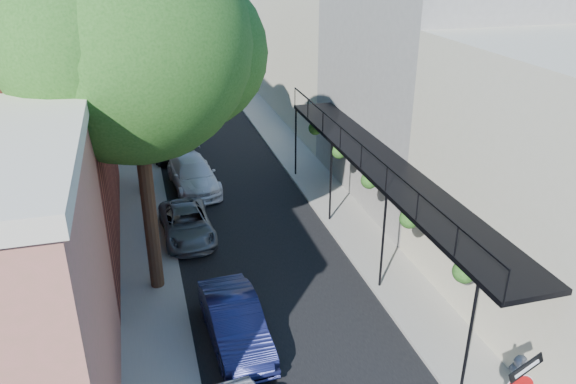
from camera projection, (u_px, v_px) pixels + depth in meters
road_surface at (197, 114)px, 37.18m from camera, size 6.00×64.00×0.01m
sidewalk_left at (135, 118)px, 36.18m from camera, size 2.00×64.00×0.12m
sidewalk_right at (256, 108)px, 38.13m from camera, size 2.00×64.00×0.12m
buildings_left at (30, 48)px, 31.79m from camera, size 10.10×59.10×12.00m
buildings_right at (330, 41)px, 37.09m from camera, size 9.80×55.00×10.00m
oak_near at (146, 45)px, 15.78m from camera, size 7.48×6.80×11.42m
oak_mid at (139, 33)px, 23.10m from camera, size 6.60×6.00×10.20m
parked_car_b at (235, 323)px, 15.92m from camera, size 1.66×4.20×1.36m
parked_car_c at (187, 224)px, 21.67m from camera, size 2.01×4.09×1.12m
parked_car_d at (193, 174)px, 25.90m from camera, size 2.30×4.84×1.36m
parked_car_e at (165, 145)px, 29.63m from camera, size 1.81×3.82×1.26m
pedestrian at (516, 384)px, 13.32m from camera, size 0.49×0.67×1.72m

